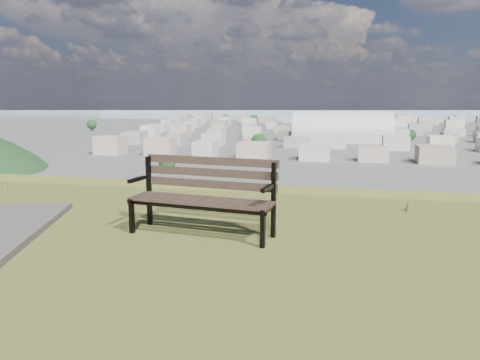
# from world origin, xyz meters

# --- Properties ---
(park_bench) EXTENTS (1.72, 0.74, 0.87)m
(park_bench) POSITION_xyz_m (-0.04, 1.55, 25.49)
(park_bench) COLOR #413525
(park_bench) RESTS_ON hilltop_mesa
(grass_tufts) EXTENTS (12.49, 7.38, 0.28)m
(grass_tufts) POSITION_xyz_m (-0.41, -0.52, 25.12)
(grass_tufts) COLOR olive
(grass_tufts) RESTS_ON hilltop_mesa
(arena) EXTENTS (58.99, 26.23, 24.63)m
(arena) POSITION_xyz_m (-1.55, 287.10, 5.81)
(arena) COLOR beige
(arena) RESTS_ON ground
(city_blocks) EXTENTS (395.00, 361.00, 7.00)m
(city_blocks) POSITION_xyz_m (0.00, 394.44, 3.50)
(city_blocks) COLOR #BCB4A5
(city_blocks) RESTS_ON ground
(city_trees) EXTENTS (406.52, 387.20, 9.98)m
(city_trees) POSITION_xyz_m (-26.39, 319.00, 4.83)
(city_trees) COLOR #302218
(city_trees) RESTS_ON ground
(bay_water) EXTENTS (2400.00, 700.00, 0.12)m
(bay_water) POSITION_xyz_m (0.00, 900.00, 0.00)
(bay_water) COLOR #8096A3
(bay_water) RESTS_ON ground
(far_hills) EXTENTS (2050.00, 340.00, 60.00)m
(far_hills) POSITION_xyz_m (-60.92, 1402.93, 25.47)
(far_hills) COLOR #95A5B9
(far_hills) RESTS_ON ground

